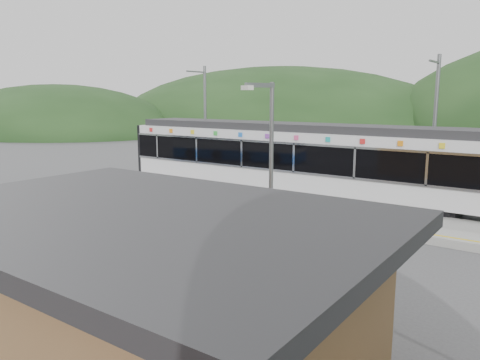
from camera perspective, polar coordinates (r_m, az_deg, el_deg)
The scene contains 9 objects.
ground at distance 19.87m, azimuth -4.41°, elevation -4.65°, with size 120.00×120.00×0.00m, color #4C4C4F.
hills at distance 21.54m, azimuth 17.85°, elevation -3.96°, with size 146.00×149.00×26.00m.
platform at distance 22.39m, azimuth 1.00°, elevation -2.55°, with size 26.00×3.20×0.30m, color #9E9E99.
yellow_line at distance 21.33m, azimuth -0.97°, elevation -2.76°, with size 26.00×0.10×0.01m, color yellow.
train at distance 23.68m, azimuth 7.30°, elevation 2.76°, with size 20.44×3.01×3.74m.
catenary_mast_west at distance 30.32m, azimuth -4.30°, elevation 7.38°, with size 0.18×1.80×7.00m.
catenary_mast_east at distance 23.94m, azimuth 22.59°, elevation 5.97°, with size 0.18×1.80×7.00m.
station_shelter at distance 9.23m, azimuth -11.93°, elevation -12.21°, with size 9.20×6.20×3.00m.
lamp_post at distance 13.07m, azimuth 3.56°, elevation 2.28°, with size 0.45×1.02×5.44m.
Camera 1 is at (12.36, -14.73, 5.01)m, focal length 35.00 mm.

